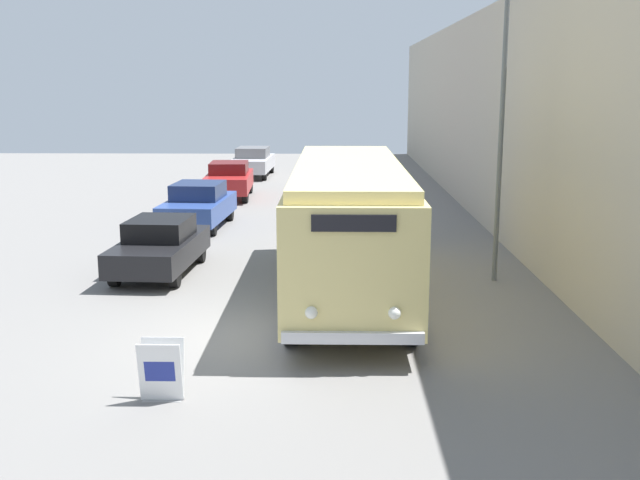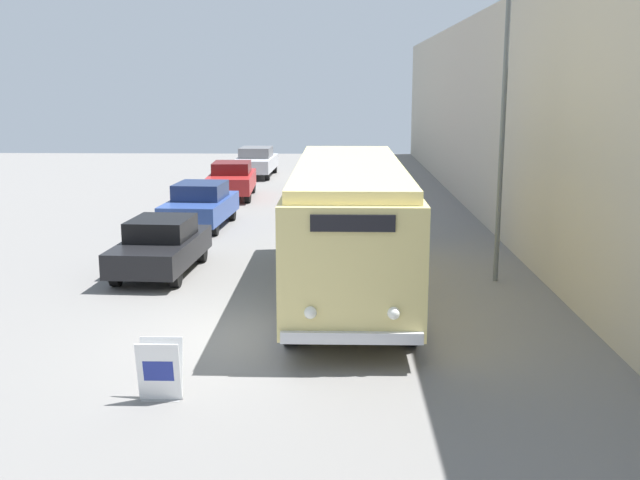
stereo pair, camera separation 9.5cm
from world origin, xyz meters
The scene contains 9 objects.
ground_plane centered at (0.00, 0.00, 0.00)m, with size 80.00×80.00×0.00m, color slate.
building_wall_right centered at (6.84, 10.00, 3.72)m, with size 0.30×60.00×7.43m.
vintage_bus centered at (1.84, 3.36, 1.75)m, with size 2.54×9.98×3.07m.
sign_board centered at (-1.14, -2.78, 0.47)m, with size 0.67×0.36×0.97m.
streetlamp centered at (5.53, 4.62, 4.75)m, with size 0.36×0.36×7.48m.
parked_car_near centered at (-2.99, 5.20, 0.73)m, with size 1.97×4.16×1.43m.
parked_car_mid centered at (-3.16, 11.65, 0.77)m, with size 2.13×4.34×1.53m.
parked_car_far centered at (-3.05, 18.53, 0.80)m, with size 2.04×4.42×1.55m.
parked_car_distant centered at (-2.86, 26.36, 0.80)m, with size 2.02×4.79×1.55m.
Camera 2 is at (1.61, -13.60, 4.79)m, focal length 42.00 mm.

